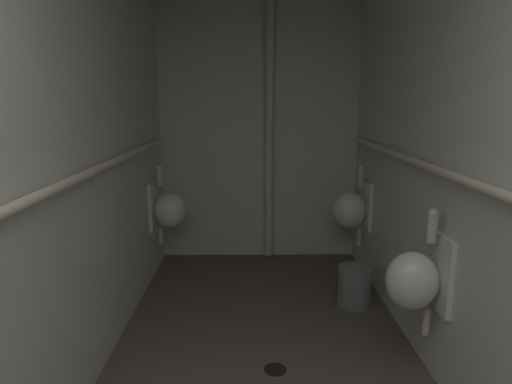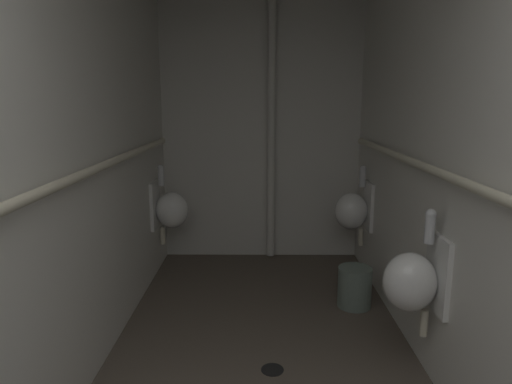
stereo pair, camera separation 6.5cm
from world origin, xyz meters
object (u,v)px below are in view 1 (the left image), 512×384
(urinal_left_mid, at_px, (168,209))
(urinal_right_mid, at_px, (416,279))
(urinal_right_far, at_px, (352,209))
(standpipe_back_wall, at_px, (269,133))
(floor_drain, at_px, (275,369))
(waste_bin, at_px, (354,286))

(urinal_left_mid, bearing_deg, urinal_right_mid, -44.49)
(urinal_right_far, bearing_deg, standpipe_back_wall, 148.55)
(floor_drain, bearing_deg, urinal_left_mid, 120.09)
(urinal_left_mid, height_order, urinal_right_far, same)
(urinal_left_mid, bearing_deg, waste_bin, -23.67)
(standpipe_back_wall, distance_m, waste_bin, 1.73)
(standpipe_back_wall, height_order, waste_bin, standpipe_back_wall)
(waste_bin, bearing_deg, urinal_left_mid, 156.33)
(urinal_right_far, bearing_deg, waste_bin, -99.26)
(urinal_right_far, bearing_deg, urinal_left_mid, 179.08)
(urinal_right_far, bearing_deg, floor_drain, -116.97)
(standpipe_back_wall, distance_m, floor_drain, 2.40)
(urinal_right_far, height_order, floor_drain, urinal_right_far)
(urinal_right_mid, relative_size, urinal_right_far, 1.00)
(urinal_left_mid, distance_m, urinal_right_far, 1.71)
(urinal_right_mid, xyz_separation_m, standpipe_back_wall, (-0.75, 2.11, 0.67))
(urinal_right_far, xyz_separation_m, floor_drain, (-0.79, -1.55, -0.63))
(urinal_right_mid, height_order, standpipe_back_wall, standpipe_back_wall)
(urinal_left_mid, xyz_separation_m, waste_bin, (1.60, -0.70, -0.47))
(standpipe_back_wall, bearing_deg, urinal_right_far, -31.45)
(urinal_right_mid, bearing_deg, standpipe_back_wall, 109.64)
(urinal_left_mid, bearing_deg, standpipe_back_wall, 24.40)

